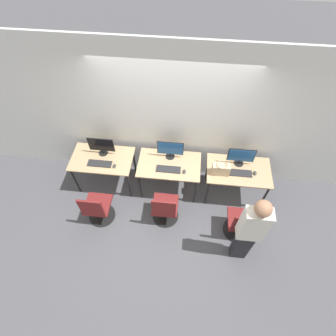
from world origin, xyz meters
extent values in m
plane|color=#4C4C51|center=(0.00, 0.00, 0.00)|extent=(20.00, 20.00, 0.00)
cube|color=silver|center=(0.00, 0.80, 1.40)|extent=(12.00, 0.05, 2.80)
cube|color=tan|center=(-1.24, 0.34, 0.74)|extent=(1.12, 0.67, 0.02)
cylinder|color=black|center=(-1.75, 0.05, 0.36)|extent=(0.04, 0.04, 0.73)
cylinder|color=black|center=(-0.73, 0.05, 0.36)|extent=(0.04, 0.04, 0.73)
cylinder|color=black|center=(-1.75, 0.62, 0.36)|extent=(0.04, 0.04, 0.73)
cylinder|color=black|center=(-0.73, 0.62, 0.36)|extent=(0.04, 0.04, 0.73)
cylinder|color=black|center=(-1.24, 0.46, 0.76)|extent=(0.17, 0.17, 0.01)
cylinder|color=black|center=(-1.24, 0.46, 0.80)|extent=(0.04, 0.04, 0.07)
cube|color=black|center=(-1.24, 0.47, 0.98)|extent=(0.47, 0.01, 0.30)
cube|color=black|center=(-1.24, 0.46, 0.98)|extent=(0.45, 0.01, 0.28)
cube|color=#262628|center=(-1.24, 0.21, 0.76)|extent=(0.43, 0.15, 0.02)
ellipsoid|color=#333333|center=(-0.96, 0.18, 0.77)|extent=(0.06, 0.09, 0.03)
cylinder|color=black|center=(-1.18, -0.43, 0.01)|extent=(0.48, 0.48, 0.03)
cylinder|color=black|center=(-1.18, -0.43, 0.21)|extent=(0.04, 0.04, 0.36)
cube|color=maroon|center=(-1.18, -0.43, 0.42)|extent=(0.44, 0.44, 0.05)
cube|color=maroon|center=(-1.18, -0.63, 0.66)|extent=(0.40, 0.04, 0.44)
cube|color=tan|center=(0.00, 0.34, 0.74)|extent=(1.12, 0.67, 0.02)
cylinder|color=black|center=(-0.51, 0.05, 0.36)|extent=(0.04, 0.04, 0.73)
cylinder|color=black|center=(0.51, 0.05, 0.36)|extent=(0.04, 0.04, 0.73)
cylinder|color=black|center=(-0.51, 0.62, 0.36)|extent=(0.04, 0.04, 0.73)
cylinder|color=black|center=(0.51, 0.62, 0.36)|extent=(0.04, 0.04, 0.73)
cylinder|color=black|center=(0.00, 0.51, 0.76)|extent=(0.17, 0.17, 0.01)
cylinder|color=black|center=(0.00, 0.51, 0.80)|extent=(0.04, 0.04, 0.07)
cube|color=black|center=(0.00, 0.52, 0.98)|extent=(0.47, 0.01, 0.30)
cube|color=navy|center=(0.00, 0.51, 0.98)|extent=(0.45, 0.01, 0.28)
cube|color=#262628|center=(0.00, 0.21, 0.76)|extent=(0.43, 0.15, 0.02)
ellipsoid|color=#333333|center=(0.28, 0.19, 0.77)|extent=(0.06, 0.09, 0.03)
cylinder|color=black|center=(0.00, -0.31, 0.01)|extent=(0.48, 0.48, 0.03)
cylinder|color=black|center=(0.00, -0.31, 0.21)|extent=(0.04, 0.04, 0.36)
cube|color=maroon|center=(0.00, -0.31, 0.42)|extent=(0.44, 0.44, 0.05)
cube|color=maroon|center=(0.00, -0.52, 0.66)|extent=(0.40, 0.04, 0.44)
cube|color=tan|center=(1.24, 0.34, 0.74)|extent=(1.12, 0.67, 0.02)
cylinder|color=black|center=(0.73, 0.05, 0.36)|extent=(0.04, 0.04, 0.73)
cylinder|color=black|center=(1.75, 0.05, 0.36)|extent=(0.04, 0.04, 0.73)
cylinder|color=black|center=(0.73, 0.62, 0.36)|extent=(0.04, 0.04, 0.73)
cylinder|color=black|center=(1.75, 0.62, 0.36)|extent=(0.04, 0.04, 0.73)
cylinder|color=black|center=(1.24, 0.49, 0.76)|extent=(0.17, 0.17, 0.01)
cylinder|color=black|center=(1.24, 0.49, 0.80)|extent=(0.04, 0.04, 0.07)
cube|color=black|center=(1.24, 0.49, 0.98)|extent=(0.47, 0.01, 0.30)
cube|color=navy|center=(1.24, 0.48, 0.98)|extent=(0.45, 0.01, 0.28)
cube|color=#262628|center=(1.24, 0.26, 0.76)|extent=(0.43, 0.15, 0.02)
ellipsoid|color=#333333|center=(1.51, 0.29, 0.77)|extent=(0.06, 0.09, 0.03)
cylinder|color=black|center=(1.30, -0.46, 0.01)|extent=(0.48, 0.48, 0.03)
cylinder|color=black|center=(1.30, -0.46, 0.21)|extent=(0.04, 0.04, 0.36)
cube|color=maroon|center=(1.30, -0.46, 0.42)|extent=(0.44, 0.44, 0.05)
cube|color=maroon|center=(1.30, -0.66, 0.66)|extent=(0.40, 0.04, 0.44)
cube|color=#232328|center=(1.29, -0.88, 0.40)|extent=(0.25, 0.16, 0.79)
cube|color=silver|center=(1.29, -0.88, 1.14)|extent=(0.36, 0.20, 0.69)
sphere|color=#9E7051|center=(1.29, -0.88, 1.60)|extent=(0.22, 0.22, 0.22)
cube|color=tan|center=(0.90, 0.24, 0.86)|extent=(0.30, 0.14, 0.22)
torus|color=tan|center=(0.90, 0.24, 0.99)|extent=(0.18, 0.18, 0.01)
camera|label=1|loc=(0.29, -2.53, 4.46)|focal=28.00mm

